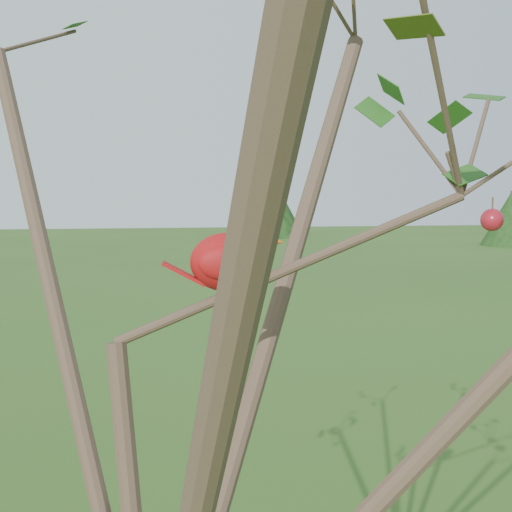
{
  "coord_description": "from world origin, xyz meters",
  "views": [
    {
      "loc": [
        0.01,
        -1.0,
        2.2
      ],
      "look_at": [
        0.19,
        0.08,
        2.1
      ],
      "focal_mm": 45.0,
      "sensor_mm": 36.0,
      "label": 1
    }
  ],
  "objects": [
    {
      "name": "crabapple_tree",
      "position": [
        0.03,
        -0.02,
        2.12
      ],
      "size": [
        2.35,
        2.05,
        2.95
      ],
      "color": "#453325",
      "rests_on": "ground"
    },
    {
      "name": "cardinal",
      "position": [
        0.15,
        0.08,
        2.09
      ],
      "size": [
        0.21,
        0.11,
        0.15
      ],
      "rotation": [
        0.0,
        0.0,
        -0.08
      ],
      "color": "#AE120E",
      "rests_on": "ground"
    },
    {
      "name": "distant_trees",
      "position": [
        -2.96,
        24.44,
        1.53
      ],
      "size": [
        35.7,
        15.87,
        3.38
      ],
      "color": "#453325",
      "rests_on": "ground"
    }
  ]
}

